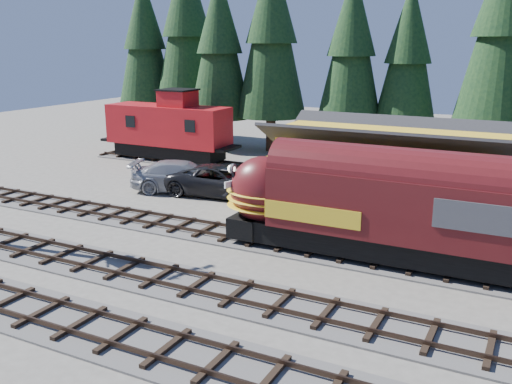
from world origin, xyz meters
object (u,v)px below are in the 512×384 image
at_px(locomotive, 367,210).
at_px(pickup_truck_a, 221,181).
at_px(depot, 388,165).
at_px(caboose, 169,128).
at_px(pickup_truck_b, 184,177).

relative_size(locomotive, pickup_truck_a, 2.07).
relative_size(depot, locomotive, 0.90).
bearing_deg(caboose, pickup_truck_b, -49.49).
xyz_separation_m(pickup_truck_a, pickup_truck_b, (-2.66, -0.22, 0.03)).
distance_m(pickup_truck_a, pickup_truck_b, 2.67).
xyz_separation_m(depot, locomotive, (0.81, -6.50, -0.66)).
bearing_deg(depot, pickup_truck_a, -179.88).
relative_size(depot, caboose, 1.24).
bearing_deg(depot, caboose, 159.17).
bearing_deg(caboose, pickup_truck_a, -39.03).
bearing_deg(locomotive, caboose, 145.70).
height_order(caboose, pickup_truck_a, caboose).
distance_m(depot, pickup_truck_b, 13.25).
bearing_deg(pickup_truck_b, depot, -109.16).
bearing_deg(locomotive, pickup_truck_b, 155.77).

